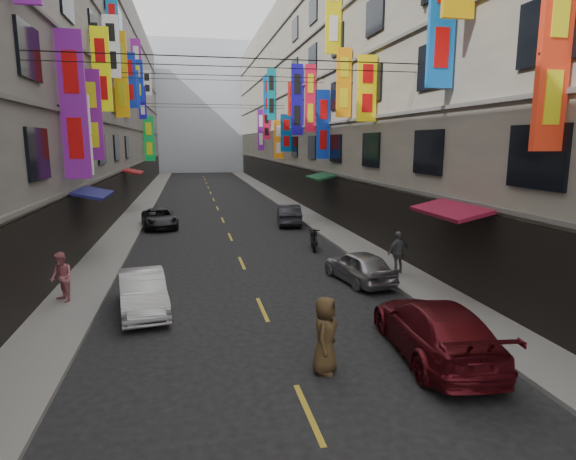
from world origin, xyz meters
name	(u,v)px	position (x,y,z in m)	size (l,w,h in m)	color
sidewalk_left	(139,210)	(-6.00, 42.00, 0.06)	(2.00, 90.00, 0.12)	slate
sidewalk_right	(291,205)	(6.00, 42.00, 0.06)	(2.00, 90.00, 0.12)	slate
building_row_left	(44,81)	(-11.99, 42.00, 9.49)	(10.14, 90.00, 19.00)	gray
building_row_right	(364,88)	(11.99, 42.00, 9.49)	(10.14, 90.00, 19.00)	#A29B88
haze_block	(199,108)	(0.00, 92.00, 11.00)	(18.00, 8.00, 22.00)	silver
shop_signage	(218,77)	(-0.18, 34.71, 9.09)	(14.00, 55.00, 12.21)	blue
street_awnings	(209,190)	(-1.26, 26.00, 3.00)	(13.99, 35.20, 0.41)	#124412
overhead_cables	(227,72)	(0.00, 30.00, 8.80)	(14.00, 38.04, 1.24)	black
lane_markings	(220,214)	(0.00, 39.00, 0.00)	(0.12, 80.20, 0.01)	gold
scooter_far_right	(314,240)	(3.75, 26.04, 0.44)	(0.63, 1.79, 1.14)	black
car_left_mid	(143,292)	(-3.64, 18.54, 0.63)	(1.33, 3.82, 1.26)	silver
car_left_far	(159,218)	(-4.00, 33.81, 0.59)	(1.95, 4.24, 1.18)	black
car_right_near	(435,329)	(3.64, 13.87, 0.70)	(1.96, 4.83, 1.40)	#5A0F16
car_right_mid	(359,266)	(4.00, 20.24, 0.61)	(1.45, 3.60, 1.22)	#A3A2A7
car_right_far	(289,215)	(4.00, 33.27, 0.65)	(1.38, 3.96, 1.30)	#25262D
pedestrian_lfar	(61,277)	(-6.24, 19.71, 0.93)	(0.79, 0.54, 1.62)	#CE6D78
pedestrian_rfar	(398,252)	(5.78, 20.74, 0.96)	(0.98, 0.56, 1.67)	#5A5A5D
pedestrian_crossing	(325,335)	(0.78, 13.59, 0.89)	(0.87, 0.60, 1.79)	#4E391F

